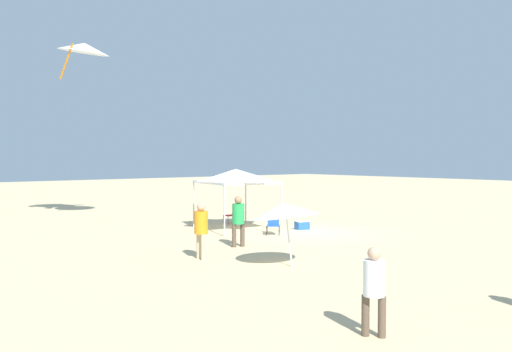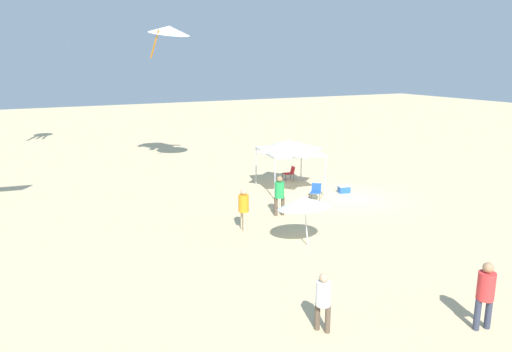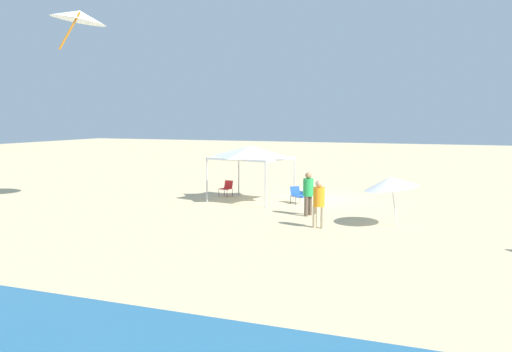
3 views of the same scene
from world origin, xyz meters
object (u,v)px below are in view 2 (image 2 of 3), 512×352
(person_beachcomber, at_px, (323,297))
(person_watching_sky, at_px, (279,192))
(kite_delta_white, at_px, (169,30))
(person_kite_handler, at_px, (244,206))
(folding_chair_left_of_tent, at_px, (290,172))
(folding_chair_right_of_tent, at_px, (316,190))
(person_far_stroller, at_px, (486,290))
(canopy_tent, at_px, (289,146))
(cooler_box, at_px, (344,189))
(beach_umbrella, at_px, (304,202))

(person_beachcomber, height_order, person_watching_sky, person_watching_sky)
(kite_delta_white, bearing_deg, person_kite_handler, -108.60)
(person_kite_handler, bearing_deg, person_watching_sky, 122.41)
(folding_chair_left_of_tent, xyz_separation_m, folding_chair_right_of_tent, (-4.20, 0.98, 0.00))
(person_kite_handler, distance_m, kite_delta_white, 13.78)
(person_beachcomber, relative_size, person_far_stroller, 0.87)
(person_kite_handler, height_order, person_watching_sky, person_watching_sky)
(folding_chair_right_of_tent, distance_m, person_far_stroller, 12.87)
(canopy_tent, distance_m, cooler_box, 3.76)
(folding_chair_left_of_tent, bearing_deg, canopy_tent, -23.87)
(person_far_stroller, bearing_deg, person_watching_sky, 103.41)
(person_watching_sky, relative_size, kite_delta_white, 0.60)
(beach_umbrella, relative_size, person_watching_sky, 1.15)
(cooler_box, height_order, person_kite_handler, person_kite_handler)
(folding_chair_left_of_tent, height_order, kite_delta_white, kite_delta_white)
(folding_chair_left_of_tent, distance_m, cooler_box, 4.00)
(cooler_box, bearing_deg, beach_umbrella, 131.64)
(folding_chair_right_of_tent, bearing_deg, folding_chair_left_of_tent, 120.83)
(canopy_tent, xyz_separation_m, person_far_stroller, (-14.79, 2.84, -1.31))
(kite_delta_white, bearing_deg, folding_chair_right_of_tent, -77.36)
(person_beachcomber, bearing_deg, person_watching_sky, 124.37)
(cooler_box, distance_m, person_watching_sky, 5.46)
(folding_chair_left_of_tent, xyz_separation_m, person_far_stroller, (-16.68, 4.06, 0.64))
(beach_umbrella, relative_size, person_far_stroller, 1.12)
(cooler_box, distance_m, person_kite_handler, 8.04)
(cooler_box, distance_m, person_far_stroller, 13.86)
(folding_chair_right_of_tent, distance_m, person_kite_handler, 5.98)
(person_kite_handler, xyz_separation_m, kite_delta_white, (11.44, -0.68, 7.66))
(folding_chair_left_of_tent, distance_m, folding_chair_right_of_tent, 4.31)
(cooler_box, height_order, person_far_stroller, person_far_stroller)
(folding_chair_left_of_tent, xyz_separation_m, cooler_box, (-3.84, -1.09, -0.27))
(canopy_tent, xyz_separation_m, folding_chair_right_of_tent, (-2.30, -0.23, -1.96))
(kite_delta_white, bearing_deg, folding_chair_left_of_tent, -54.73)
(kite_delta_white, bearing_deg, person_far_stroller, -100.88)
(canopy_tent, bearing_deg, cooler_box, -130.24)
(beach_umbrella, relative_size, person_kite_handler, 1.17)
(person_beachcomber, relative_size, person_watching_sky, 0.89)
(folding_chair_left_of_tent, distance_m, person_kite_handler, 9.29)
(person_kite_handler, bearing_deg, folding_chair_left_of_tent, 144.09)
(person_far_stroller, bearing_deg, folding_chair_right_of_tent, 89.96)
(person_far_stroller, bearing_deg, canopy_tent, 92.92)
(person_kite_handler, distance_m, person_far_stroller, 10.18)
(folding_chair_right_of_tent, distance_m, cooler_box, 2.12)
(person_watching_sky, xyz_separation_m, kite_delta_white, (10.33, 1.68, 7.64))
(canopy_tent, bearing_deg, person_kite_handler, 133.52)
(person_watching_sky, distance_m, kite_delta_white, 12.96)
(canopy_tent, height_order, cooler_box, canopy_tent)
(folding_chair_left_of_tent, relative_size, person_far_stroller, 0.43)
(cooler_box, height_order, person_beachcomber, person_beachcomber)
(folding_chair_right_of_tent, relative_size, person_kite_handler, 0.45)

